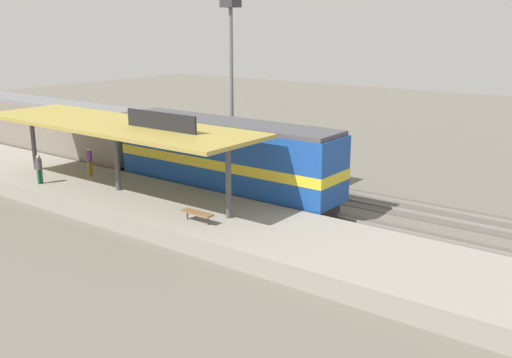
% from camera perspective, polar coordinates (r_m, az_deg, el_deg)
% --- Properties ---
extents(ground_plane, '(120.00, 120.00, 0.00)m').
position_cam_1_polar(ground_plane, '(38.05, -5.63, -0.17)').
color(ground_plane, '#666056').
extents(track_near, '(3.20, 110.00, 0.16)m').
position_cam_1_polar(track_near, '(36.65, -7.74, -0.77)').
color(track_near, '#565249').
rests_on(track_near, ground).
extents(track_far, '(3.20, 110.00, 0.16)m').
position_cam_1_polar(track_far, '(39.92, -3.11, 0.66)').
color(track_far, '#565249').
rests_on(track_far, ground).
extents(platform, '(6.00, 44.00, 0.90)m').
position_cam_1_polar(platform, '(33.56, -13.26, -1.78)').
color(platform, gray).
rests_on(platform, ground).
extents(station_canopy, '(5.20, 18.00, 4.70)m').
position_cam_1_polar(station_canopy, '(32.58, -13.59, 5.09)').
color(station_canopy, '#47474C').
rests_on(station_canopy, platform).
extents(platform_bench, '(0.44, 1.70, 0.50)m').
position_cam_1_polar(platform_bench, '(27.31, -5.76, -3.35)').
color(platform_bench, '#333338').
rests_on(platform_bench, platform).
extents(locomotive, '(2.93, 14.43, 4.44)m').
position_cam_1_polar(locomotive, '(33.43, -2.96, 2.02)').
color(locomotive, '#28282D').
rests_on(locomotive, track_near).
extents(passenger_carriage_single, '(2.90, 20.00, 4.24)m').
position_cam_1_polar(passenger_carriage_single, '(46.87, -20.18, 4.76)').
color(passenger_carriage_single, '#28282D').
rests_on(passenger_carriage_single, track_near).
extents(freight_car, '(2.80, 12.00, 3.54)m').
position_cam_1_polar(freight_car, '(38.70, -1.71, 3.16)').
color(freight_car, '#28282D').
rests_on(freight_car, track_far).
extents(light_mast, '(1.10, 1.10, 11.70)m').
position_cam_1_polar(light_mast, '(42.39, -2.46, 12.95)').
color(light_mast, slate).
rests_on(light_mast, ground).
extents(person_waiting, '(0.34, 0.34, 1.71)m').
position_cam_1_polar(person_waiting, '(35.85, -20.50, 1.05)').
color(person_waiting, '#23603D').
rests_on(person_waiting, platform).
extents(person_walking, '(0.34, 0.34, 1.71)m').
position_cam_1_polar(person_walking, '(36.93, -16.02, 1.82)').
color(person_walking, olive).
rests_on(person_walking, platform).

